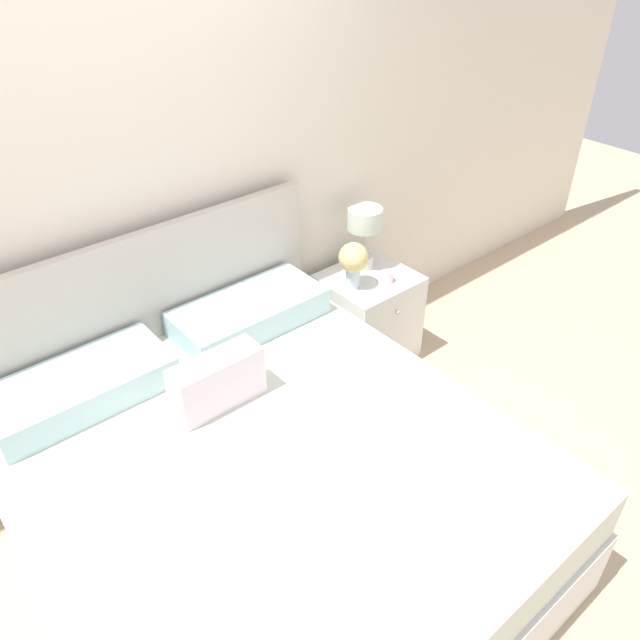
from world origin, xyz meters
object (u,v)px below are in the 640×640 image
(teacup, at_px, (387,278))
(flower_vase, at_px, (354,261))
(table_lamp, at_px, (365,228))
(nightstand, at_px, (367,316))
(bed, at_px, (265,489))

(teacup, bearing_deg, flower_vase, 153.24)
(table_lamp, xyz_separation_m, teacup, (-0.01, -0.21, -0.23))
(nightstand, height_order, table_lamp, table_lamp)
(bed, distance_m, table_lamp, 1.62)
(table_lamp, xyz_separation_m, flower_vase, (-0.19, -0.12, -0.09))
(table_lamp, bearing_deg, teacup, -93.20)
(teacup, bearing_deg, table_lamp, 86.80)
(flower_vase, bearing_deg, nightstand, 6.02)
(bed, xyz_separation_m, table_lamp, (1.32, 0.81, 0.50))
(table_lamp, relative_size, flower_vase, 1.39)
(bed, xyz_separation_m, flower_vase, (1.13, 0.68, 0.40))
(nightstand, bearing_deg, bed, -151.17)
(table_lamp, bearing_deg, flower_vase, -147.58)
(nightstand, relative_size, teacup, 4.89)
(table_lamp, bearing_deg, nightstand, -114.63)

